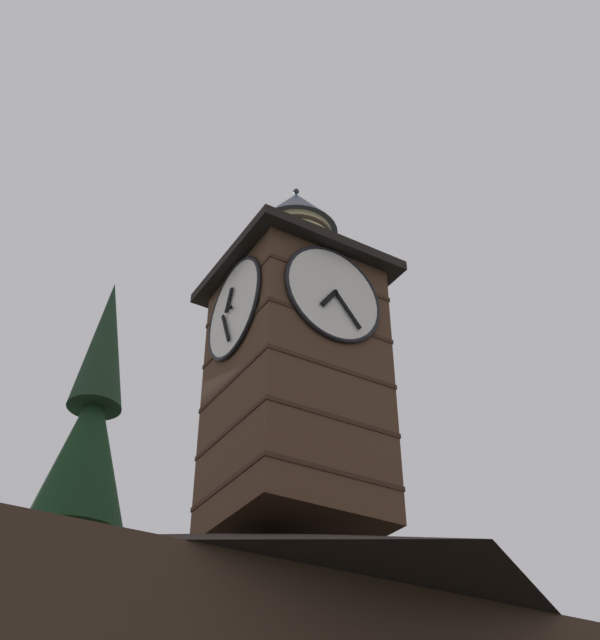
# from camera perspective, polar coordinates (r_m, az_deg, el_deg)

# --- Properties ---
(clock_tower) EXTENTS (3.88, 3.88, 9.60)m
(clock_tower) POSITION_cam_1_polar(r_m,az_deg,el_deg) (18.40, -0.35, -3.12)
(clock_tower) COLOR #4C3323
(clock_tower) RESTS_ON building_main
(pine_tree_behind) EXTENTS (5.00, 5.00, 17.86)m
(pine_tree_behind) POSITION_cam_1_polar(r_m,az_deg,el_deg) (22.50, -16.79, -19.83)
(pine_tree_behind) COLOR #473323
(pine_tree_behind) RESTS_ON ground_plane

